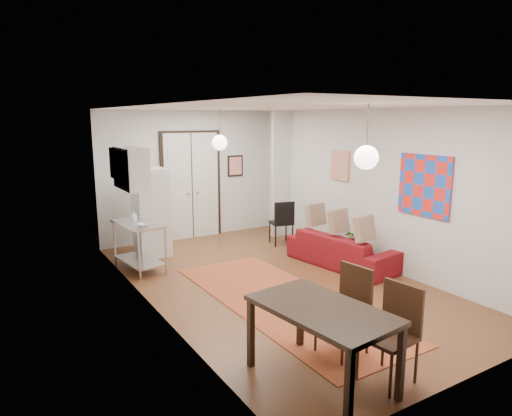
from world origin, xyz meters
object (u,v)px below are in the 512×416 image
coffee_table (352,249)px  black_side_chair (279,218)px  dining_chair_far (381,324)px  fridge (151,213)px  kitchen_counter (139,240)px  dining_chair_near (337,302)px  dining_table (322,316)px  sofa (342,249)px

coffee_table → black_side_chair: 2.03m
dining_chair_far → fridge: bearing=179.5°
kitchen_counter → dining_chair_near: bearing=-82.8°
fridge → dining_table: 5.30m
kitchen_counter → fridge: (0.49, 0.74, 0.32)m
kitchen_counter → dining_table: size_ratio=0.75×
dining_table → dining_chair_near: (0.60, 0.46, -0.14)m
sofa → coffee_table: sofa is taller
coffee_table → fridge: (-3.01, 2.55, 0.57)m
dining_table → dining_chair_far: (0.60, -0.24, -0.14)m
fridge → dining_chair_far: 5.58m
coffee_table → dining_chair_far: (-2.39, -2.99, 0.29)m
kitchen_counter → sofa: bearing=-35.6°
coffee_table → sofa: bearing=157.8°
kitchen_counter → dining_chair_near: size_ratio=1.17×
sofa → dining_table: bearing=127.2°
fridge → dining_chair_far: bearing=-82.3°
sofa → kitchen_counter: size_ratio=1.76×
kitchen_counter → dining_chair_far: dining_chair_far is taller
dining_table → kitchen_counter: bearing=96.4°
kitchen_counter → dining_table: (0.51, -4.55, 0.19)m
coffee_table → dining_chair_far: dining_chair_far is taller
coffee_table → dining_table: bearing=-137.5°
kitchen_counter → fridge: 0.95m
dining_chair_near → black_side_chair: bearing=147.4°
fridge → dining_chair_near: 4.89m
sofa → dining_chair_near: 3.24m
sofa → coffee_table: (0.19, -0.08, 0.00)m
sofa → dining_chair_far: size_ratio=2.06×
fridge → sofa: bearing=-40.0°
dining_table → dining_chair_far: 0.66m
coffee_table → dining_chair_near: 3.32m
dining_chair_far → dining_chair_near: bearing=173.1°
black_side_chair → kitchen_counter: bearing=17.3°
fridge → black_side_chair: bearing=-10.7°
kitchen_counter → fridge: bearing=48.4°
sofa → black_side_chair: bearing=-3.8°
sofa → dining_table: size_ratio=1.33×
dining_table → fridge: bearing=90.2°
dining_chair_near → sofa: bearing=130.2°
sofa → dining_chair_far: dining_chair_far is taller
sofa → fridge: 3.79m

